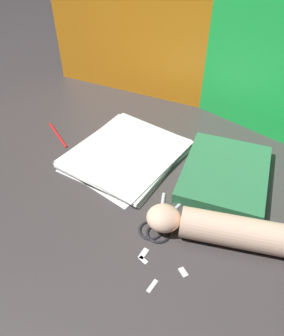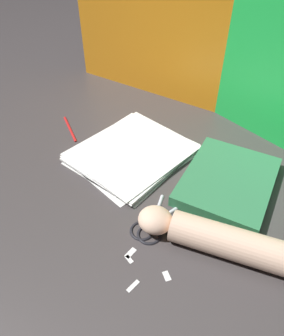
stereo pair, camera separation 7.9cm
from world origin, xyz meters
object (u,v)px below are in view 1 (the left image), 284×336
paper_stack (126,154)px  hand_forearm (223,229)px  scissors (158,225)px  book_closed (225,173)px

paper_stack → hand_forearm: hand_forearm is taller
scissors → hand_forearm: (0.13, 0.05, 0.03)m
paper_stack → book_closed: bearing=15.8°
book_closed → scissors: book_closed is taller
paper_stack → scissors: paper_stack is taller
scissors → hand_forearm: 0.14m
scissors → hand_forearm: bearing=19.5°
paper_stack → hand_forearm: (0.34, -0.11, 0.02)m
paper_stack → hand_forearm: bearing=-18.2°
scissors → hand_forearm: hand_forearm is taller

